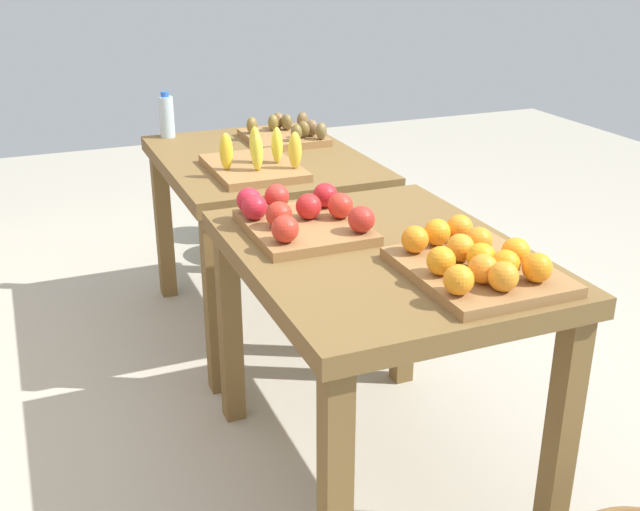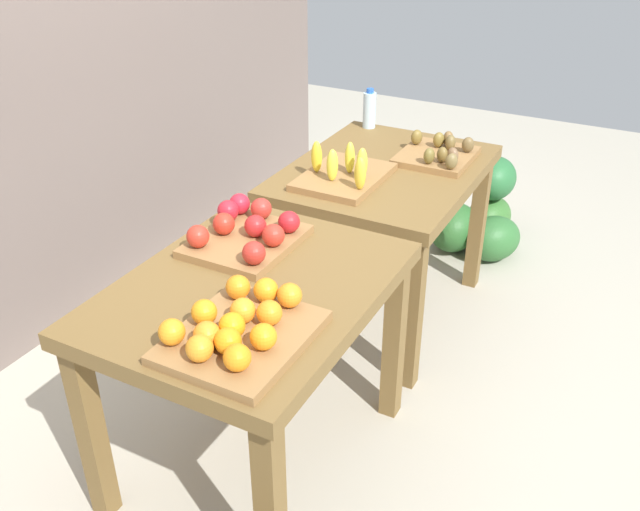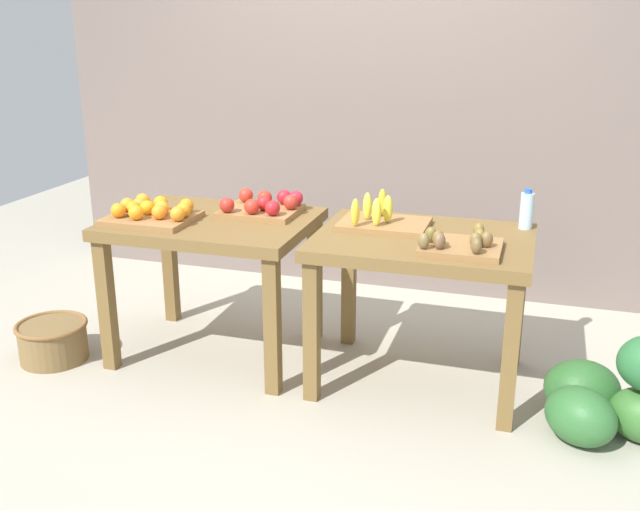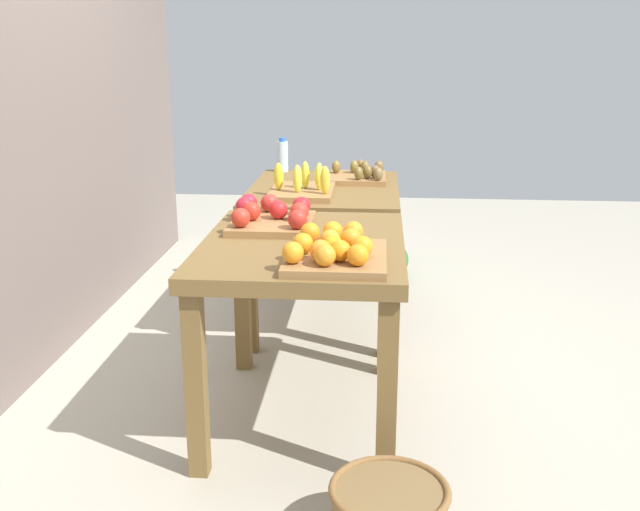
{
  "view_description": "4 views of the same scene",
  "coord_description": "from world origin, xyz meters",
  "px_view_note": "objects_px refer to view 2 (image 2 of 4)",
  "views": [
    {
      "loc": [
        -2.42,
        0.95,
        1.61
      ],
      "look_at": [
        -0.08,
        -0.0,
        0.57
      ],
      "focal_mm": 43.49,
      "sensor_mm": 36.0,
      "label": 1
    },
    {
      "loc": [
        -2.14,
        -1.09,
        1.96
      ],
      "look_at": [
        -0.06,
        0.01,
        0.63
      ],
      "focal_mm": 38.66,
      "sensor_mm": 36.0,
      "label": 2
    },
    {
      "loc": [
        1.08,
        -3.36,
        1.79
      ],
      "look_at": [
        0.04,
        -0.0,
        0.62
      ],
      "focal_mm": 40.89,
      "sensor_mm": 36.0,
      "label": 3
    },
    {
      "loc": [
        -3.38,
        -0.3,
        1.54
      ],
      "look_at": [
        -0.03,
        -0.02,
        0.56
      ],
      "focal_mm": 41.54,
      "sensor_mm": 36.0,
      "label": 4
    }
  ],
  "objects_px": {
    "water_bottle": "(369,110)",
    "display_table_right": "(384,190)",
    "orange_bin": "(238,328)",
    "apple_bin": "(246,232)",
    "kiwi_bin": "(439,153)",
    "watermelon_pile": "(480,217)",
    "display_table_left": "(252,313)",
    "banana_crate": "(344,173)"
  },
  "relations": [
    {
      "from": "watermelon_pile",
      "to": "display_table_right",
      "type": "bearing_deg",
      "value": 164.76
    },
    {
      "from": "apple_bin",
      "to": "banana_crate",
      "type": "xyz_separation_m",
      "value": [
        0.66,
        -0.07,
        -0.01
      ]
    },
    {
      "from": "apple_bin",
      "to": "watermelon_pile",
      "type": "relative_size",
      "value": 0.64
    },
    {
      "from": "display_table_left",
      "to": "apple_bin",
      "type": "bearing_deg",
      "value": 35.07
    },
    {
      "from": "apple_bin",
      "to": "banana_crate",
      "type": "height_order",
      "value": "banana_crate"
    },
    {
      "from": "display_table_left",
      "to": "display_table_right",
      "type": "height_order",
      "value": "same"
    },
    {
      "from": "orange_bin",
      "to": "watermelon_pile",
      "type": "relative_size",
      "value": 0.68
    },
    {
      "from": "display_table_left",
      "to": "banana_crate",
      "type": "height_order",
      "value": "banana_crate"
    },
    {
      "from": "kiwi_bin",
      "to": "watermelon_pile",
      "type": "relative_size",
      "value": 0.56
    },
    {
      "from": "banana_crate",
      "to": "kiwi_bin",
      "type": "xyz_separation_m",
      "value": [
        0.43,
        -0.28,
        -0.0
      ]
    },
    {
      "from": "kiwi_bin",
      "to": "orange_bin",
      "type": "bearing_deg",
      "value": 178.39
    },
    {
      "from": "display_table_left",
      "to": "banana_crate",
      "type": "distance_m",
      "value": 0.91
    },
    {
      "from": "display_table_right",
      "to": "watermelon_pile",
      "type": "height_order",
      "value": "display_table_right"
    },
    {
      "from": "apple_bin",
      "to": "banana_crate",
      "type": "relative_size",
      "value": 0.95
    },
    {
      "from": "kiwi_bin",
      "to": "watermelon_pile",
      "type": "distance_m",
      "value": 0.94
    },
    {
      "from": "banana_crate",
      "to": "water_bottle",
      "type": "relative_size",
      "value": 2.17
    },
    {
      "from": "display_table_right",
      "to": "watermelon_pile",
      "type": "distance_m",
      "value": 1.05
    },
    {
      "from": "display_table_left",
      "to": "apple_bin",
      "type": "distance_m",
      "value": 0.32
    },
    {
      "from": "banana_crate",
      "to": "watermelon_pile",
      "type": "height_order",
      "value": "banana_crate"
    },
    {
      "from": "apple_bin",
      "to": "water_bottle",
      "type": "distance_m",
      "value": 1.36
    },
    {
      "from": "display_table_right",
      "to": "water_bottle",
      "type": "height_order",
      "value": "water_bottle"
    },
    {
      "from": "display_table_right",
      "to": "apple_bin",
      "type": "height_order",
      "value": "apple_bin"
    },
    {
      "from": "banana_crate",
      "to": "display_table_left",
      "type": "bearing_deg",
      "value": -173.95
    },
    {
      "from": "display_table_left",
      "to": "kiwi_bin",
      "type": "height_order",
      "value": "kiwi_bin"
    },
    {
      "from": "orange_bin",
      "to": "apple_bin",
      "type": "bearing_deg",
      "value": 30.75
    },
    {
      "from": "orange_bin",
      "to": "banana_crate",
      "type": "bearing_deg",
      "value": 11.33
    },
    {
      "from": "display_table_left",
      "to": "display_table_right",
      "type": "distance_m",
      "value": 1.12
    },
    {
      "from": "display_table_right",
      "to": "orange_bin",
      "type": "distance_m",
      "value": 1.41
    },
    {
      "from": "apple_bin",
      "to": "banana_crate",
      "type": "distance_m",
      "value": 0.66
    },
    {
      "from": "watermelon_pile",
      "to": "water_bottle",
      "type": "bearing_deg",
      "value": 129.52
    },
    {
      "from": "display_table_left",
      "to": "watermelon_pile",
      "type": "height_order",
      "value": "display_table_left"
    },
    {
      "from": "banana_crate",
      "to": "watermelon_pile",
      "type": "relative_size",
      "value": 0.67
    },
    {
      "from": "display_table_left",
      "to": "kiwi_bin",
      "type": "relative_size",
      "value": 2.81
    },
    {
      "from": "orange_bin",
      "to": "water_bottle",
      "type": "bearing_deg",
      "value": 12.93
    },
    {
      "from": "water_bottle",
      "to": "display_table_right",
      "type": "bearing_deg",
      "value": -148.17
    },
    {
      "from": "water_bottle",
      "to": "kiwi_bin",
      "type": "bearing_deg",
      "value": -119.51
    },
    {
      "from": "orange_bin",
      "to": "banana_crate",
      "type": "height_order",
      "value": "banana_crate"
    },
    {
      "from": "display_table_right",
      "to": "apple_bin",
      "type": "bearing_deg",
      "value": 169.73
    },
    {
      "from": "display_table_right",
      "to": "kiwi_bin",
      "type": "bearing_deg",
      "value": -43.18
    },
    {
      "from": "water_bottle",
      "to": "watermelon_pile",
      "type": "height_order",
      "value": "water_bottle"
    },
    {
      "from": "orange_bin",
      "to": "banana_crate",
      "type": "distance_m",
      "value": 1.19
    },
    {
      "from": "display_table_left",
      "to": "water_bottle",
      "type": "relative_size",
      "value": 5.12
    }
  ]
}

